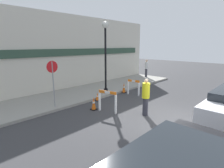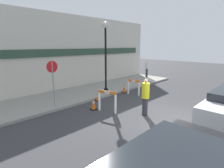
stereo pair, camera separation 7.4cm
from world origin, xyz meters
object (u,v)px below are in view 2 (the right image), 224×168
Objects in this scene: stop_sign at (53,77)px; person_pedestrian at (147,68)px; streetlamp_post at (106,48)px; person_worker at (145,96)px.

person_pedestrian is (10.83, 1.44, -0.64)m from stop_sign.
person_pedestrian is (6.92, 1.26, -2.06)m from streetlamp_post.
streetlamp_post is 7.32m from person_pedestrian.
stop_sign is 1.35× the size of person_worker.
stop_sign is (-3.91, -0.19, -1.41)m from streetlamp_post.
person_worker is 9.79m from person_pedestrian.
person_pedestrian is at bearing 10.31° from streetlamp_post.
person_pedestrian is at bearing -173.54° from stop_sign.
person_pedestrian reaches higher than person_worker.
streetlamp_post is at bearing -178.42° from stop_sign.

